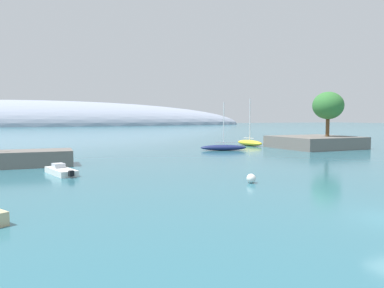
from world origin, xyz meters
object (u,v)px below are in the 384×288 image
tree_clump_shore (328,106)px  mooring_buoy_white (251,178)px  motorboat_white_alongside_breakwater (61,171)px  sailboat_navy_mid_mooring (224,147)px  sailboat_yellow_near_shore (250,142)px

tree_clump_shore → mooring_buoy_white: size_ratio=10.15×
tree_clump_shore → motorboat_white_alongside_breakwater: 44.85m
tree_clump_shore → motorboat_white_alongside_breakwater: (-42.75, -11.80, -6.73)m
sailboat_navy_mid_mooring → motorboat_white_alongside_breakwater: size_ratio=1.44×
tree_clump_shore → mooring_buoy_white: tree_clump_shore is taller
tree_clump_shore → sailboat_yellow_near_shore: 14.89m
sailboat_yellow_near_shore → mooring_buoy_white: 39.38m
sailboat_navy_mid_mooring → motorboat_white_alongside_breakwater: sailboat_navy_mid_mooring is taller
sailboat_yellow_near_shore → motorboat_white_alongside_breakwater: bearing=-61.0°
tree_clump_shore → motorboat_white_alongside_breakwater: tree_clump_shore is taller
sailboat_navy_mid_mooring → motorboat_white_alongside_breakwater: (-25.16, -15.39, -0.17)m
sailboat_navy_mid_mooring → mooring_buoy_white: sailboat_navy_mid_mooring is taller
sailboat_yellow_near_shore → sailboat_navy_mid_mooring: sailboat_yellow_near_shore is taller
mooring_buoy_white → sailboat_navy_mid_mooring: bearing=65.2°
sailboat_navy_mid_mooring → mooring_buoy_white: size_ratio=10.37×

